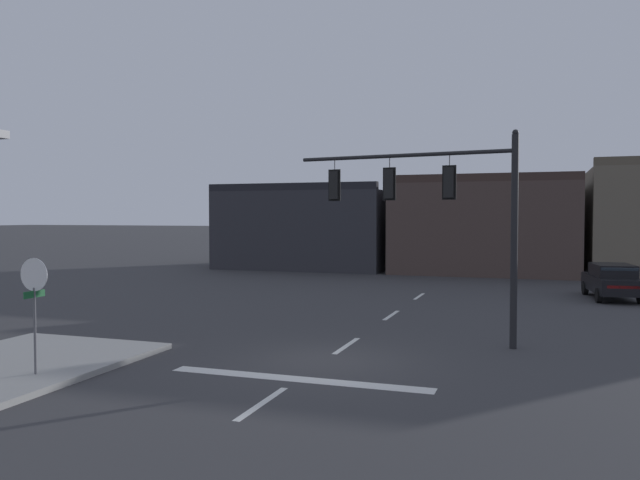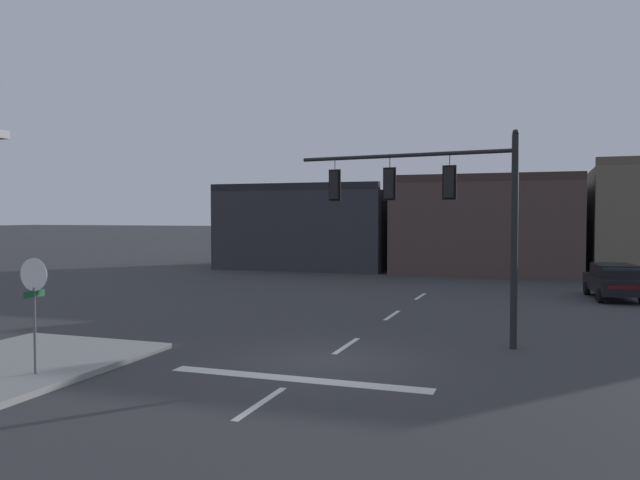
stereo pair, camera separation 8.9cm
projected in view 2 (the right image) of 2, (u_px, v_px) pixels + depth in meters
ground_plane at (325, 361)px, 16.57m from camera, size 400.00×400.00×0.00m
stop_bar_paint at (297, 379)px, 14.69m from camera, size 6.40×0.50×0.01m
lane_centreline at (347, 346)px, 18.46m from camera, size 0.16×26.40×0.01m
signal_mast_near_side at (437, 200)px, 18.94m from camera, size 6.83×1.10×6.24m
stop_sign at (34, 288)px, 14.53m from camera, size 0.76×0.64×2.83m
car_lot_nearside at (613, 281)px, 28.72m from camera, size 2.34×4.61×1.61m
building_row at (554, 224)px, 42.01m from camera, size 43.63×11.97×8.70m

